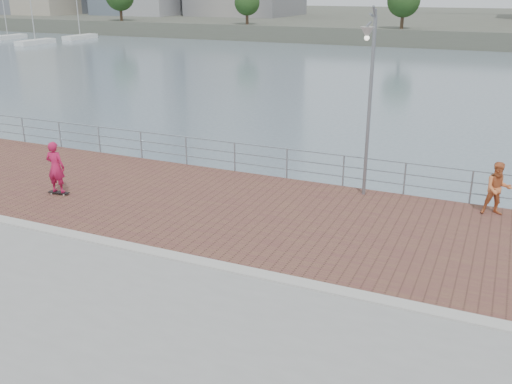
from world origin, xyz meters
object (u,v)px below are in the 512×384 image
at_px(street_lamp, 369,73).
at_px(skateboarder, 56,167).
at_px(bystander, 498,189).
at_px(guardrail, 315,164).

xyz_separation_m(street_lamp, skateboarder, (-9.15, -3.70, -3.07)).
xyz_separation_m(skateboarder, bystander, (13.16, 3.97, -0.13)).
bearing_deg(skateboarder, street_lamp, -166.31).
xyz_separation_m(guardrail, skateboarder, (-7.27, -4.62, 0.26)).
height_order(guardrail, bystander, bystander).
bearing_deg(bystander, skateboarder, -178.75).
bearing_deg(street_lamp, skateboarder, -157.96).
distance_m(street_lamp, bystander, 5.14).
bearing_deg(bystander, guardrail, 158.21).
xyz_separation_m(street_lamp, bystander, (4.01, 0.27, -3.20)).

